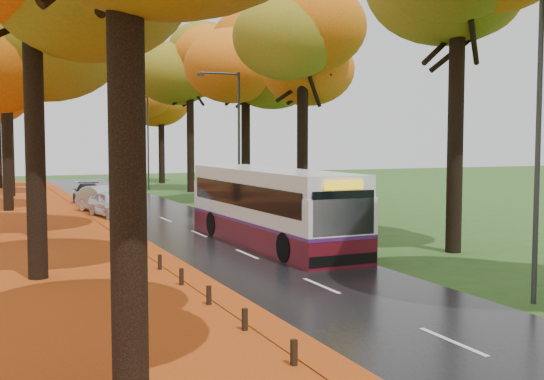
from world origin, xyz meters
TOP-DOWN VIEW (x-y plane):
  - road at (0.00, 25.00)m, footprint 6.50×90.00m
  - centre_line at (0.00, 25.00)m, footprint 0.12×90.00m
  - leaf_drift at (-3.05, 25.00)m, footprint 0.90×90.00m
  - trees_left at (-7.18, 27.06)m, footprint 9.20×74.00m
  - trees_right at (7.19, 26.91)m, footprint 9.30×74.20m
  - bollard_row at (-3.70, 4.70)m, footprint 0.11×23.51m
  - streetlamp_near at (3.95, 8.00)m, footprint 2.45×0.18m
  - streetlamp_mid at (3.95, 30.00)m, footprint 2.45×0.18m
  - streetlamp_far at (3.95, 52.00)m, footprint 2.45×0.18m
  - bus at (1.73, 19.79)m, footprint 2.95×11.71m
  - car_white at (-2.35, 32.41)m, footprint 2.46×4.49m
  - car_silver at (-2.35, 34.93)m, footprint 2.99×4.94m
  - car_dark at (-2.22, 42.90)m, footprint 2.52×4.52m

SIDE VIEW (x-z plane):
  - road at x=0.00m, z-range 0.00..0.04m
  - leaf_drift at x=-3.05m, z-range 0.04..0.05m
  - centre_line at x=0.00m, z-range 0.04..0.05m
  - bollard_row at x=-3.70m, z-range 0.00..0.52m
  - car_dark at x=-2.22m, z-range 0.04..1.28m
  - car_white at x=-2.35m, z-range 0.04..1.49m
  - car_silver at x=-2.35m, z-range 0.04..1.58m
  - bus at x=1.73m, z-range 0.11..3.18m
  - streetlamp_near at x=3.95m, z-range 0.71..8.71m
  - streetlamp_mid at x=3.95m, z-range 0.71..8.71m
  - streetlamp_far at x=3.95m, z-range 0.71..8.71m
  - trees_left at x=-7.18m, z-range 2.59..16.48m
  - trees_right at x=7.19m, z-range 2.71..16.67m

